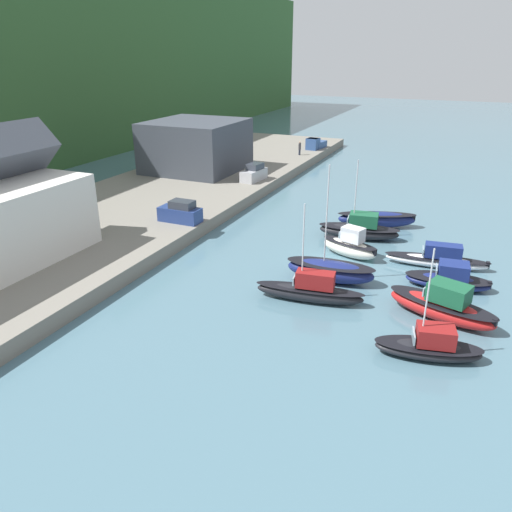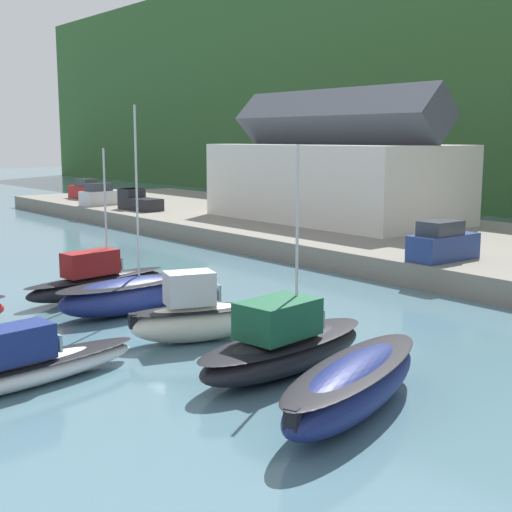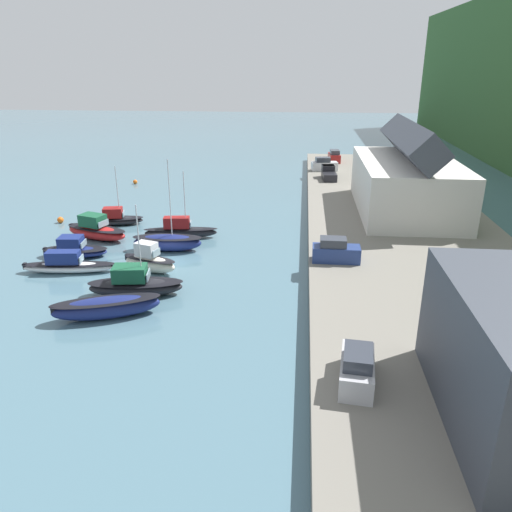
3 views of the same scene
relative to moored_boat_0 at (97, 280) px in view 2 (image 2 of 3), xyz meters
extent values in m
plane|color=slate|center=(7.45, 0.23, -0.86)|extent=(320.00, 320.00, 0.00)
cube|color=gray|center=(7.45, 24.20, -0.22)|extent=(111.77, 20.60, 1.30)
cube|color=silver|center=(-8.77, 25.31, 3.44)|extent=(20.01, 10.90, 6.02)
cube|color=#474C56|center=(-8.77, 25.31, 8.65)|extent=(20.41, 4.40, 4.40)
ellipsoid|color=black|center=(-0.01, 0.07, -0.28)|extent=(2.58, 7.98, 1.18)
ellipsoid|color=black|center=(-0.01, 0.07, 0.14)|extent=(2.67, 8.15, 0.12)
cube|color=maroon|center=(0.04, -0.32, 0.91)|extent=(1.52, 2.88, 1.19)
cube|color=#8CA5B2|center=(-0.16, 1.19, 0.73)|extent=(1.05, 0.24, 0.60)
cylinder|color=silver|center=(-0.09, 0.65, 3.40)|extent=(0.10, 0.10, 6.17)
ellipsoid|color=navy|center=(3.96, -0.35, -0.03)|extent=(2.63, 7.02, 1.66)
ellipsoid|color=black|center=(3.96, -0.35, 0.55)|extent=(2.73, 7.17, 0.12)
cylinder|color=silver|center=(3.94, 0.17, 4.61)|extent=(0.10, 0.10, 7.61)
ellipsoid|color=white|center=(9.54, -0.52, -0.11)|extent=(3.19, 5.47, 1.51)
ellipsoid|color=black|center=(9.54, -0.52, 0.42)|extent=(3.28, 5.59, 0.12)
cube|color=silver|center=(9.46, -0.76, 1.28)|extent=(1.74, 2.12, 1.28)
cube|color=#8CA5B2|center=(9.79, 0.25, 1.09)|extent=(1.08, 0.44, 0.64)
cube|color=black|center=(8.77, -2.87, 0.19)|extent=(0.43, 0.38, 0.56)
ellipsoid|color=black|center=(14.46, -0.24, -0.20)|extent=(3.33, 7.84, 1.32)
ellipsoid|color=black|center=(14.46, -0.24, 0.26)|extent=(3.45, 8.01, 0.12)
cube|color=#195638|center=(14.52, -0.61, 1.07)|extent=(2.09, 2.87, 1.23)
cube|color=#8CA5B2|center=(14.32, 0.85, 0.89)|extent=(1.57, 0.31, 0.62)
cylinder|color=silver|center=(14.39, 0.33, 3.62)|extent=(0.10, 0.10, 6.32)
ellipsoid|color=navy|center=(18.50, -1.15, -0.05)|extent=(4.56, 8.08, 1.64)
ellipsoid|color=black|center=(18.50, -1.15, 0.53)|extent=(4.69, 8.25, 0.12)
cube|color=black|center=(19.77, -4.66, 0.28)|extent=(0.43, 0.39, 0.56)
ellipsoid|color=white|center=(10.34, -7.83, -0.41)|extent=(2.63, 8.52, 0.90)
ellipsoid|color=black|center=(10.34, -7.83, -0.10)|extent=(2.72, 8.69, 0.12)
cube|color=navy|center=(10.39, -8.25, 0.60)|extent=(1.58, 3.06, 1.13)
cube|color=#8CA5B2|center=(10.20, -6.64, 0.43)|extent=(1.12, 0.23, 0.56)
cube|color=navy|center=(8.61, 16.28, 1.13)|extent=(1.83, 4.21, 1.40)
cube|color=#333842|center=(8.61, 15.97, 2.21)|extent=(1.55, 2.32, 0.76)
cube|color=silver|center=(-32.18, 16.62, 1.13)|extent=(2.40, 4.42, 1.40)
cube|color=#333842|center=(-32.13, 16.31, 2.21)|extent=(1.85, 2.51, 0.76)
cube|color=maroon|center=(-40.16, 18.63, 1.13)|extent=(4.32, 2.11, 1.40)
cube|color=#333842|center=(-39.84, 18.65, 2.21)|extent=(2.42, 1.70, 0.76)
cube|color=black|center=(-24.84, 17.11, 0.98)|extent=(3.64, 2.23, 1.10)
cube|color=black|center=(-26.86, 16.98, 1.38)|extent=(2.01, 2.02, 1.90)
cube|color=#2D333D|center=(-26.86, 16.98, 2.08)|extent=(1.74, 1.91, 0.50)
camera|label=1|loc=(-31.29, -9.43, 16.19)|focal=35.00mm
camera|label=2|loc=(31.92, -15.60, 6.99)|focal=50.00mm
camera|label=3|loc=(50.54, 13.06, 16.93)|focal=35.00mm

